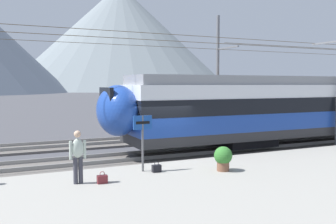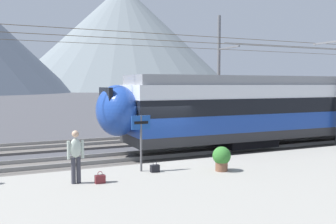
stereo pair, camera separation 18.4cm
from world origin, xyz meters
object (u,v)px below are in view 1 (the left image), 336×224
handbag_beside_passenger (102,179)px  handbag_near_sign (157,168)px  platform_sign (143,130)px  potted_plant_platform_edge (223,157)px  catenary_mast_far_side (219,72)px  passenger_walking (78,154)px

handbag_beside_passenger → handbag_near_sign: bearing=17.3°
platform_sign → handbag_near_sign: bearing=-38.8°
handbag_near_sign → potted_plant_platform_edge: (2.27, -0.83, 0.38)m
catenary_mast_far_side → handbag_beside_passenger: 16.65m
platform_sign → potted_plant_platform_edge: (2.68, -1.15, -0.97)m
catenary_mast_far_side → passenger_walking: catenary_mast_far_side is taller
handbag_beside_passenger → platform_sign: bearing=29.6°
handbag_near_sign → potted_plant_platform_edge: size_ratio=0.43×
passenger_walking → handbag_near_sign: (2.85, 0.38, -0.81)m
platform_sign → handbag_beside_passenger: size_ratio=5.23×
handbag_beside_passenger → potted_plant_platform_edge: bearing=-2.0°
handbag_beside_passenger → handbag_near_sign: size_ratio=0.99×
handbag_beside_passenger → handbag_near_sign: handbag_near_sign is taller
catenary_mast_far_side → potted_plant_platform_edge: (-7.10, -11.52, -3.54)m
handbag_near_sign → potted_plant_platform_edge: 2.45m
platform_sign → handbag_near_sign: platform_sign is taller
platform_sign → handbag_beside_passenger: platform_sign is taller
catenary_mast_far_side → handbag_beside_passenger: bearing=-135.4°
passenger_walking → handbag_beside_passenger: passenger_walking is taller
handbag_beside_passenger → passenger_walking: bearing=157.5°
handbag_beside_passenger → potted_plant_platform_edge: 4.44m
platform_sign → potted_plant_platform_edge: platform_sign is taller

